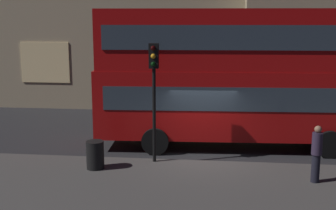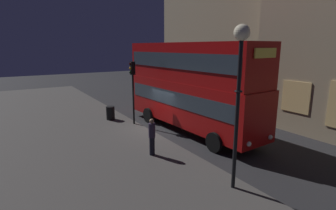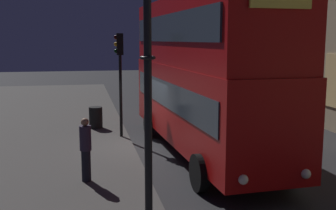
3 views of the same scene
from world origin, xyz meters
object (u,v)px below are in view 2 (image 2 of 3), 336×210
(street_lamp, at_px, (240,68))
(traffic_light_near_kerb, at_px, (133,80))
(pedestrian, at_px, (152,136))
(litter_bin, at_px, (110,113))
(double_decker_bus, at_px, (190,83))

(street_lamp, bearing_deg, traffic_light_near_kerb, 177.91)
(pedestrian, distance_m, litter_bin, 7.15)
(double_decker_bus, distance_m, traffic_light_near_kerb, 3.77)
(pedestrian, bearing_deg, double_decker_bus, -40.11)
(street_lamp, height_order, pedestrian, street_lamp)
(pedestrian, relative_size, litter_bin, 1.89)
(double_decker_bus, xyz_separation_m, pedestrian, (2.54, -4.07, -1.98))
(double_decker_bus, distance_m, pedestrian, 5.19)
(traffic_light_near_kerb, xyz_separation_m, litter_bin, (-1.88, -0.95, -2.52))
(double_decker_bus, relative_size, street_lamp, 1.85)
(double_decker_bus, xyz_separation_m, traffic_light_near_kerb, (-2.70, -2.62, 0.07))
(pedestrian, xyz_separation_m, litter_bin, (-7.12, 0.50, -0.46))
(street_lamp, relative_size, pedestrian, 3.24)
(double_decker_bus, bearing_deg, litter_bin, -144.99)
(litter_bin, bearing_deg, double_decker_bus, 37.92)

